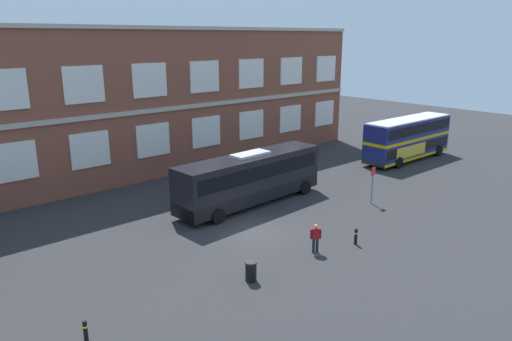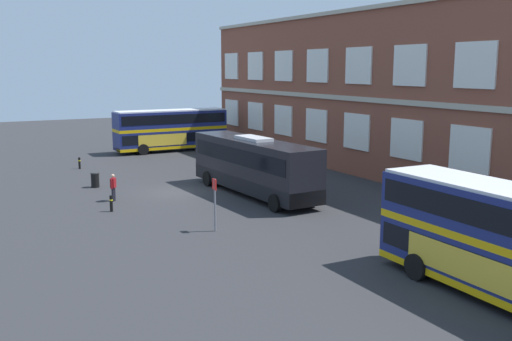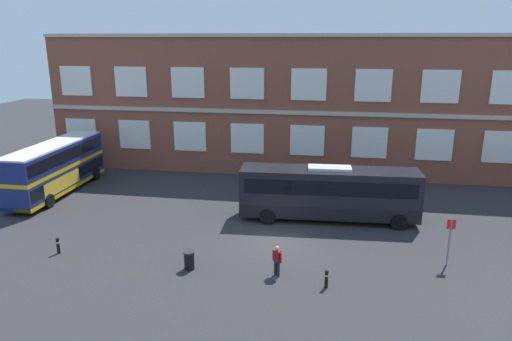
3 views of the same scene
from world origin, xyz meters
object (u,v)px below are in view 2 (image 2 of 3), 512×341
at_px(touring_coach, 253,166).
at_px(bus_stand_flag, 215,200).
at_px(safety_bollard_east, 111,203).
at_px(waiting_passenger, 113,186).
at_px(station_litter_bin, 95,180).
at_px(safety_bollard_west, 79,163).
at_px(double_decker_near, 171,129).

bearing_deg(touring_coach, bus_stand_flag, -40.77).
height_order(bus_stand_flag, safety_bollard_east, bus_stand_flag).
height_order(waiting_passenger, bus_stand_flag, bus_stand_flag).
bearing_deg(waiting_passenger, station_litter_bin, -179.64).
distance_m(bus_stand_flag, station_litter_bin, 14.24).
bearing_deg(safety_bollard_west, waiting_passenger, -2.54).
bearing_deg(safety_bollard_west, safety_bollard_east, -5.11).
bearing_deg(safety_bollard_east, waiting_passenger, 162.60).
xyz_separation_m(double_decker_near, bus_stand_flag, (28.32, -8.03, -0.51)).
bearing_deg(safety_bollard_west, double_decker_near, 121.64).
bearing_deg(safety_bollard_east, station_litter_bin, 173.93).
relative_size(waiting_passenger, bus_stand_flag, 0.63).
height_order(touring_coach, safety_bollard_west, touring_coach).
bearing_deg(safety_bollard_west, bus_stand_flag, 5.68).
xyz_separation_m(waiting_passenger, safety_bollard_west, (-12.89, 0.57, -0.44)).
bearing_deg(double_decker_near, bus_stand_flag, -15.82).
height_order(double_decker_near, waiting_passenger, double_decker_near).
distance_m(touring_coach, station_litter_bin, 11.29).
height_order(station_litter_bin, safety_bollard_east, station_litter_bin).
xyz_separation_m(double_decker_near, safety_bollard_west, (6.29, -10.22, -1.66)).
height_order(touring_coach, station_litter_bin, touring_coach).
bearing_deg(double_decker_near, touring_coach, -6.07).
relative_size(touring_coach, bus_stand_flag, 4.49).
distance_m(double_decker_near, waiting_passenger, 22.04).
bearing_deg(station_litter_bin, bus_stand_flag, 11.33).
height_order(double_decker_near, touring_coach, double_decker_near).
distance_m(touring_coach, bus_stand_flag, 8.76).
bearing_deg(station_litter_bin, safety_bollard_west, 175.76).
distance_m(double_decker_near, safety_bollard_west, 12.11).
height_order(bus_stand_flag, station_litter_bin, bus_stand_flag).
distance_m(station_litter_bin, safety_bollard_east, 7.42).
distance_m(waiting_passenger, safety_bollard_west, 12.91).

